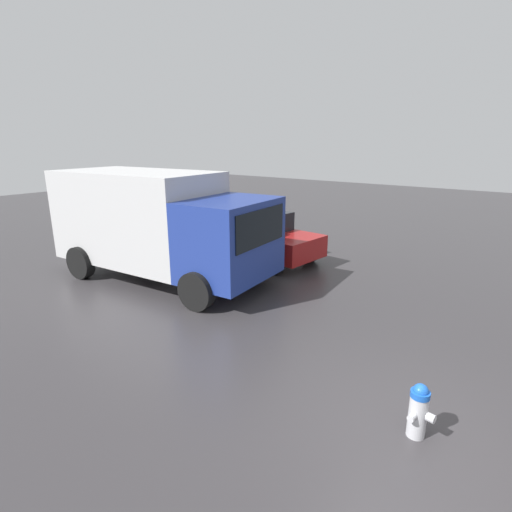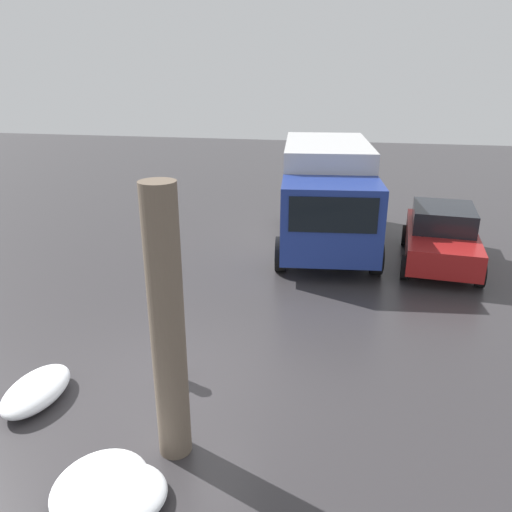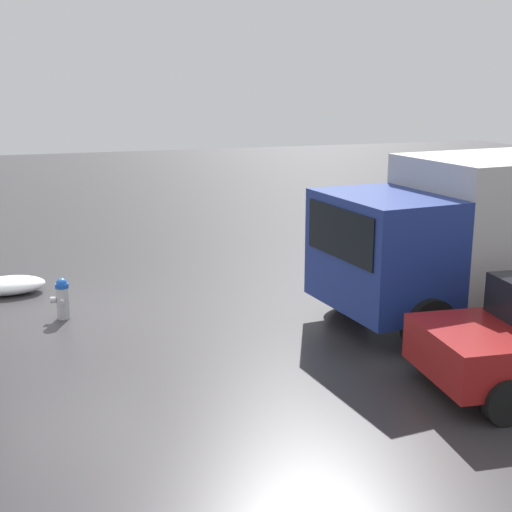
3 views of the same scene
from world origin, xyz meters
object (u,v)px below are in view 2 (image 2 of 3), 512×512
at_px(delivery_truck, 326,191).
at_px(parked_car, 441,236).
at_px(tree_trunk, 167,328).
at_px(fire_hydrant, 171,359).

bearing_deg(delivery_truck, parked_car, 155.02).
distance_m(tree_trunk, delivery_truck, 9.26).
xyz_separation_m(fire_hydrant, delivery_truck, (7.57, -2.08, 1.20)).
bearing_deg(tree_trunk, parked_car, -29.75).
bearing_deg(parked_car, delivery_truck, -13.97).
xyz_separation_m(delivery_truck, parked_car, (-1.09, -3.13, -0.82)).
bearing_deg(delivery_truck, tree_trunk, 75.04).
distance_m(delivery_truck, parked_car, 3.42).
relative_size(fire_hydrant, parked_car, 0.19).
bearing_deg(fire_hydrant, parked_car, 150.65).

